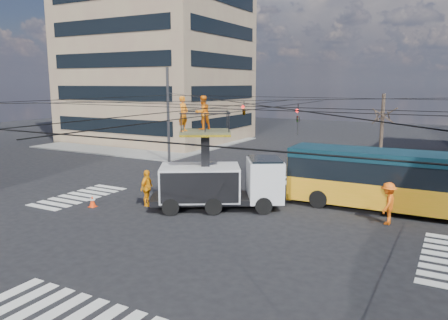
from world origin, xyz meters
TOP-DOWN VIEW (x-y plane):
  - ground at (0.00, 0.00)m, footprint 120.00×120.00m
  - sidewalk_nw at (-21.00, 21.00)m, footprint 18.00×18.00m
  - crosswalks at (0.00, 0.00)m, footprint 22.40×22.40m
  - building_tower at (-21.98, 23.98)m, footprint 18.06×16.06m
  - overhead_network at (-0.07, 0.40)m, footprint 24.24×24.24m
  - tree_a at (5.00, 13.50)m, footprint 2.00×2.00m
  - utility_truck at (-1.36, 1.85)m, footprint 7.19×5.56m
  - city_bus at (7.49, 5.73)m, footprint 12.14×2.79m
  - traffic_cone at (-7.67, -1.27)m, footprint 0.36×0.36m
  - worker_ground at (-5.18, 0.37)m, footprint 0.67×1.25m
  - flagger at (7.02, 3.35)m, footprint 0.85×1.37m

SIDE VIEW (x-z plane):
  - ground at x=0.00m, z-range 0.00..0.00m
  - crosswalks at x=0.00m, z-range 0.00..0.02m
  - sidewalk_nw at x=-21.00m, z-range 0.00..0.12m
  - traffic_cone at x=-7.67m, z-range 0.00..0.66m
  - worker_ground at x=-5.18m, z-range 0.00..2.02m
  - flagger at x=7.02m, z-range 0.00..2.05m
  - city_bus at x=7.49m, z-range 0.12..3.32m
  - utility_truck at x=-1.36m, z-range -1.01..5.06m
  - overhead_network at x=-0.07m, z-range 0.29..8.29m
  - tree_a at x=5.00m, z-range 1.63..7.63m
  - building_tower at x=-21.98m, z-range 0.00..30.00m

